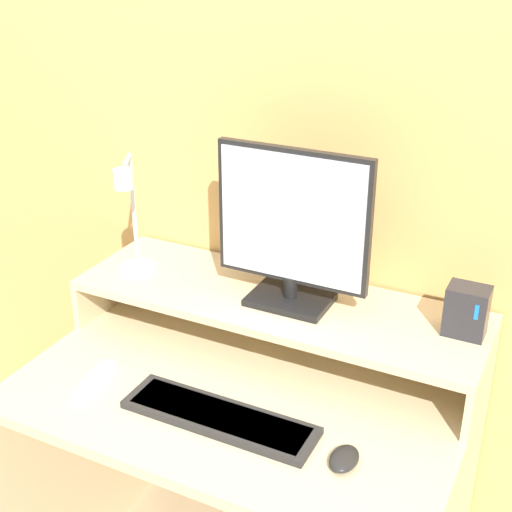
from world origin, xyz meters
The scene contains 9 objects.
wall_back centered at (0.00, 0.77, 1.25)m, with size 6.00×0.05×2.50m.
desk centered at (0.00, 0.37, 0.54)m, with size 1.10×0.74×0.78m.
monitor_shelf centered at (0.00, 0.56, 0.91)m, with size 1.10×0.35×0.15m.
monitor centered at (0.04, 0.56, 1.14)m, with size 0.41×0.15×0.42m.
desk_lamp centered at (-0.40, 0.49, 1.10)m, with size 0.13×0.18×0.35m.
router_dock centered at (0.48, 0.60, 0.99)m, with size 0.10×0.07×0.13m.
keyboard centered at (0.02, 0.22, 0.79)m, with size 0.47×0.13×0.02m.
mouse centered at (0.33, 0.21, 0.79)m, with size 0.06×0.09×0.03m.
remote_control centered at (-0.34, 0.21, 0.79)m, with size 0.08×0.17×0.02m.
Camera 1 is at (0.69, -0.94, 1.84)m, focal length 50.00 mm.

